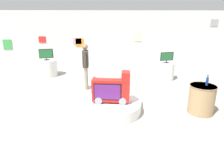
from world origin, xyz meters
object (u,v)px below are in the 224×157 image
(main_display_pedestal, at_px, (111,107))
(novelty_firetruck_tv, at_px, (112,90))
(display_pedestal_center_rear, at_px, (47,68))
(bottle_on_side_table, at_px, (207,81))
(display_pedestal_left_rear, at_px, (166,71))
(tv_on_left_rear, at_px, (167,57))
(tv_on_center_rear, at_px, (46,54))
(shopper_browsing_near_truck, at_px, (86,63))
(side_table_round, at_px, (202,99))

(main_display_pedestal, bearing_deg, novelty_firetruck_tv, -24.93)
(display_pedestal_center_rear, bearing_deg, bottle_on_side_table, -36.17)
(display_pedestal_left_rear, relative_size, tv_on_left_rear, 1.27)
(tv_on_center_rear, distance_m, shopper_browsing_near_truck, 2.58)
(display_pedestal_left_rear, relative_size, bottle_on_side_table, 2.48)
(main_display_pedestal, height_order, tv_on_left_rear, tv_on_left_rear)
(novelty_firetruck_tv, distance_m, tv_on_left_rear, 3.77)
(main_display_pedestal, distance_m, shopper_browsing_near_truck, 2.24)
(main_display_pedestal, height_order, display_pedestal_left_rear, display_pedestal_left_rear)
(tv_on_center_rear, height_order, shopper_browsing_near_truck, shopper_browsing_near_truck)
(display_pedestal_center_rear, distance_m, tv_on_center_rear, 0.61)
(main_display_pedestal, relative_size, novelty_firetruck_tv, 1.60)
(novelty_firetruck_tv, bearing_deg, main_display_pedestal, 155.07)
(display_pedestal_center_rear, bearing_deg, side_table_round, -36.75)
(display_pedestal_left_rear, height_order, tv_on_center_rear, tv_on_center_rear)
(bottle_on_side_table, bearing_deg, shopper_browsing_near_truck, 148.62)
(tv_on_left_rear, xyz_separation_m, bottle_on_side_table, (0.14, -3.05, -0.06))
(main_display_pedestal, bearing_deg, display_pedestal_center_rear, 126.31)
(bottle_on_side_table, relative_size, shopper_browsing_near_truck, 0.18)
(novelty_firetruck_tv, distance_m, tv_on_center_rear, 4.61)
(shopper_browsing_near_truck, bearing_deg, display_pedestal_left_rear, 17.53)
(main_display_pedestal, xyz_separation_m, display_pedestal_left_rear, (2.37, 2.93, 0.21))
(novelty_firetruck_tv, bearing_deg, tv_on_left_rear, 51.27)
(tv_on_center_rear, xyz_separation_m, shopper_browsing_near_truck, (1.88, -1.77, -0.02))
(novelty_firetruck_tv, bearing_deg, display_pedestal_center_rear, 126.44)
(tv_on_center_rear, relative_size, shopper_browsing_near_truck, 0.36)
(tv_on_left_rear, bearing_deg, novelty_firetruck_tv, -128.73)
(side_table_round, height_order, shopper_browsing_near_truck, shopper_browsing_near_truck)
(tv_on_center_rear, relative_size, side_table_round, 0.75)
(main_display_pedestal, relative_size, side_table_round, 2.08)
(novelty_firetruck_tv, xyz_separation_m, side_table_round, (2.40, -0.13, -0.25))
(main_display_pedestal, relative_size, bottle_on_side_table, 5.68)
(display_pedestal_center_rear, relative_size, bottle_on_side_table, 3.06)
(display_pedestal_center_rear, bearing_deg, novelty_firetruck_tv, -53.56)
(display_pedestal_center_rear, relative_size, tv_on_center_rear, 1.50)
(side_table_round, height_order, bottle_on_side_table, bottle_on_side_table)
(display_pedestal_left_rear, bearing_deg, shopper_browsing_near_truck, -162.47)
(novelty_firetruck_tv, height_order, display_pedestal_center_rear, novelty_firetruck_tv)
(tv_on_left_rear, bearing_deg, side_table_round, -89.05)
(side_table_round, bearing_deg, novelty_firetruck_tv, 176.85)
(display_pedestal_left_rear, xyz_separation_m, bottle_on_side_table, (0.14, -3.05, 0.54))
(main_display_pedestal, relative_size, tv_on_center_rear, 2.79)
(tv_on_left_rear, relative_size, bottle_on_side_table, 1.95)
(tv_on_left_rear, bearing_deg, display_pedestal_center_rear, 171.40)
(display_pedestal_left_rear, height_order, bottle_on_side_table, bottle_on_side_table)
(tv_on_left_rear, distance_m, side_table_round, 3.11)
(main_display_pedestal, bearing_deg, tv_on_center_rear, 126.35)
(tv_on_center_rear, xyz_separation_m, side_table_round, (5.13, -3.83, -0.57))
(novelty_firetruck_tv, distance_m, display_pedestal_left_rear, 3.77)
(bottle_on_side_table, height_order, shopper_browsing_near_truck, shopper_browsing_near_truck)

